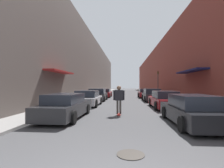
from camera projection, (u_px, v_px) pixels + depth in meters
ground at (125, 95)px, 30.30m from camera, size 153.86×153.86×0.00m
curb_strip_left at (102, 93)px, 37.66m from camera, size 1.80×69.94×0.12m
curb_strip_right at (148, 93)px, 36.89m from camera, size 1.80×69.94×0.12m
building_row_left at (88, 68)px, 37.92m from camera, size 4.90×69.94×11.07m
building_row_right at (162, 72)px, 36.70m from camera, size 4.90×69.94×9.06m
parked_car_left_0 at (66, 106)px, 9.19m from camera, size 1.85×4.63×1.29m
parked_car_left_1 at (88, 98)px, 14.80m from camera, size 2.00×4.08×1.30m
parked_car_left_2 at (98, 95)px, 19.98m from camera, size 2.01×4.25×1.36m
parked_car_left_3 at (104, 93)px, 25.57m from camera, size 2.04×4.54×1.24m
parked_car_right_0 at (191, 110)px, 7.67m from camera, size 1.85×4.65×1.32m
parked_car_right_1 at (164, 100)px, 13.28m from camera, size 1.87×4.51×1.31m
parked_car_right_2 at (152, 95)px, 19.21m from camera, size 1.90×4.28×1.38m
parked_car_right_3 at (145, 93)px, 24.55m from camera, size 1.99×4.12×1.23m
skateboarder at (119, 97)px, 10.12m from camera, size 0.66×0.78×1.72m
manhole_cover at (131, 154)px, 4.35m from camera, size 0.70×0.70×0.02m
traffic_light at (158, 81)px, 24.99m from camera, size 0.16×0.22×3.68m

